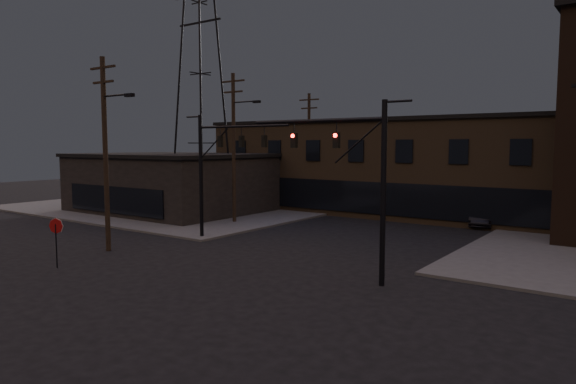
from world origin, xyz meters
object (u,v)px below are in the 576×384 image
(traffic_signal_near, at_px, (360,171))
(car_crossing, at_px, (482,217))
(stop_sign, at_px, (56,231))
(traffic_signal_far, at_px, (215,162))

(traffic_signal_near, xyz_separation_m, car_crossing, (0.14, 19.29, -4.20))
(stop_sign, relative_size, car_crossing, 0.56)
(traffic_signal_far, height_order, stop_sign, traffic_signal_far)
(traffic_signal_near, distance_m, stop_sign, 15.17)
(traffic_signal_far, distance_m, car_crossing, 20.42)
(stop_sign, xyz_separation_m, car_crossing, (13.50, 25.77, -1.11))
(stop_sign, bearing_deg, traffic_signal_near, 25.90)
(traffic_signal_far, xyz_separation_m, car_crossing, (12.22, 15.79, -4.28))
(traffic_signal_near, height_order, stop_sign, traffic_signal_near)
(stop_sign, bearing_deg, car_crossing, 62.35)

